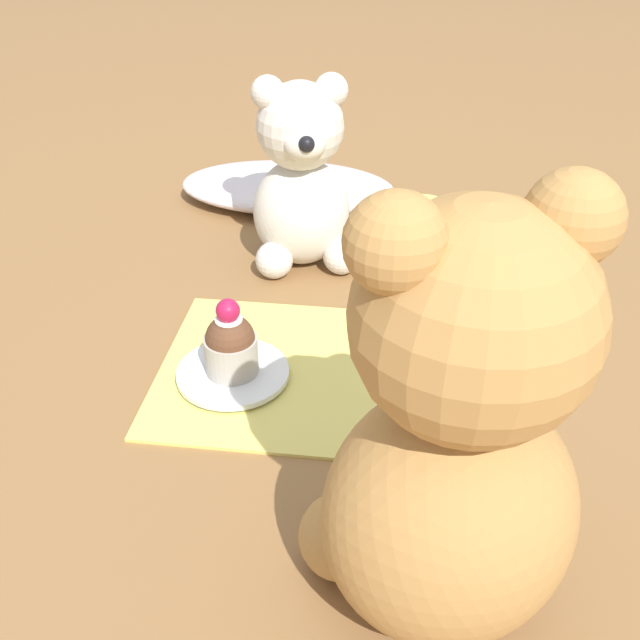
% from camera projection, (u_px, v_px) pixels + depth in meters
% --- Properties ---
extents(ground_plane, '(4.00, 4.00, 0.00)m').
position_uv_depth(ground_plane, '(320.00, 375.00, 0.64)').
color(ground_plane, olive).
extents(knitted_placemat, '(0.27, 0.20, 0.01)m').
position_uv_depth(knitted_placemat, '(320.00, 372.00, 0.64)').
color(knitted_placemat, '#E0D166').
rests_on(knitted_placemat, ground_plane).
extents(tulle_cloth, '(0.26, 0.14, 0.04)m').
position_uv_depth(tulle_cloth, '(287.00, 187.00, 0.92)').
color(tulle_cloth, silver).
rests_on(tulle_cloth, ground_plane).
extents(teddy_bear_cream, '(0.12, 0.11, 0.20)m').
position_uv_depth(teddy_bear_cream, '(301.00, 181.00, 0.75)').
color(teddy_bear_cream, silver).
rests_on(teddy_bear_cream, ground_plane).
extents(teddy_bear_tan, '(0.18, 0.17, 0.27)m').
position_uv_depth(teddy_bear_tan, '(453.00, 447.00, 0.38)').
color(teddy_bear_tan, '#B78447').
rests_on(teddy_bear_tan, ground_plane).
extents(cupcake_near_cream_bear, '(0.04, 0.04, 0.07)m').
position_uv_depth(cupcake_near_cream_bear, '(444.00, 328.00, 0.64)').
color(cupcake_near_cream_bear, '#B2ADA3').
rests_on(cupcake_near_cream_bear, knitted_placemat).
extents(saucer_plate, '(0.09, 0.09, 0.01)m').
position_uv_depth(saucer_plate, '(233.00, 373.00, 0.63)').
color(saucer_plate, silver).
rests_on(saucer_plate, knitted_placemat).
extents(cupcake_near_tan_bear, '(0.04, 0.04, 0.07)m').
position_uv_depth(cupcake_near_tan_bear, '(231.00, 344.00, 0.61)').
color(cupcake_near_tan_bear, '#B2ADA3').
rests_on(cupcake_near_tan_bear, saucer_plate).
extents(juice_glass, '(0.05, 0.05, 0.07)m').
position_uv_depth(juice_glass, '(422.00, 235.00, 0.78)').
color(juice_glass, '#EADB66').
rests_on(juice_glass, ground_plane).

